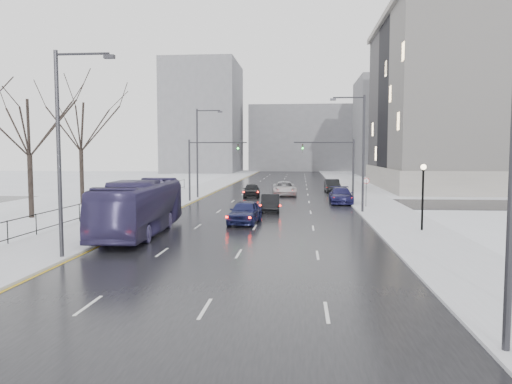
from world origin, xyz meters
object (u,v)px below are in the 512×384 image
(mast_signal_right, at_px, (343,163))
(sedan_center_near, at_px, (245,212))
(streetlight_l_far, at_px, (199,148))
(bus, at_px, (140,207))
(no_uturn_sign, at_px, (366,184))
(sedan_right_cross, at_px, (284,188))
(sedan_right_distant, at_px, (332,186))
(sedan_right_far, at_px, (341,195))
(streetlight_r_near, at_px, (505,136))
(mast_signal_left, at_px, (200,163))
(sedan_center_far, at_px, (252,190))
(streetlight_l_near, at_px, (63,144))
(tree_park_d, at_px, (32,219))
(streetlight_r_mid, at_px, (361,147))
(lamppost_r_mid, at_px, (423,187))
(sedan_right_near, at_px, (270,203))
(tree_park_e, at_px, (83,205))

(mast_signal_right, relative_size, sedan_center_near, 1.32)
(streetlight_l_far, distance_m, bus, 24.66)
(streetlight_l_far, relative_size, no_uturn_sign, 3.70)
(sedan_right_cross, xyz_separation_m, sedan_right_distant, (6.03, 5.55, 0.00))
(sedan_right_far, bearing_deg, sedan_right_distant, 90.70)
(sedan_right_cross, bearing_deg, streetlight_r_near, -86.04)
(mast_signal_left, xyz_separation_m, sedan_right_cross, (8.50, 8.64, -3.24))
(sedan_right_cross, xyz_separation_m, sedan_center_far, (-3.71, -2.35, -0.04))
(streetlight_l_near, bearing_deg, sedan_right_far, 61.15)
(sedan_center_near, bearing_deg, streetlight_l_far, 115.63)
(streetlight_r_near, distance_m, mast_signal_left, 41.06)
(streetlight_r_near, distance_m, bus, 23.61)
(tree_park_d, distance_m, sedan_center_far, 25.40)
(tree_park_d, height_order, sedan_right_far, tree_park_d)
(sedan_right_distant, bearing_deg, streetlight_r_near, -91.32)
(mast_signal_left, distance_m, no_uturn_sign, 17.10)
(bus, height_order, sedan_right_distant, bus)
(mast_signal_right, bearing_deg, sedan_right_distant, 90.51)
(tree_park_d, height_order, mast_signal_right, mast_signal_right)
(tree_park_d, distance_m, streetlight_r_near, 35.80)
(mast_signal_right, xyz_separation_m, no_uturn_sign, (1.87, -4.00, -1.81))
(streetlight_r_mid, distance_m, streetlight_l_far, 20.27)
(mast_signal_right, height_order, no_uturn_sign, mast_signal_right)
(sedan_center_far, bearing_deg, sedan_right_far, -36.83)
(sedan_right_cross, bearing_deg, streetlight_l_far, -158.18)
(tree_park_d, relative_size, no_uturn_sign, 4.63)
(streetlight_l_far, distance_m, sedan_center_far, 7.74)
(lamppost_r_mid, xyz_separation_m, sedan_right_cross, (-9.83, 26.63, -2.07))
(sedan_center_far, xyz_separation_m, sedan_right_distant, (9.73, 7.90, 0.04))
(streetlight_r_near, relative_size, mast_signal_left, 1.54)
(sedan_right_near, bearing_deg, sedan_right_distant, 70.17)
(tree_park_d, bearing_deg, mast_signal_left, 53.20)
(streetlight_r_mid, bearing_deg, tree_park_e, 171.37)
(lamppost_r_mid, distance_m, sedan_right_far, 18.41)
(tree_park_d, bearing_deg, bus, -30.36)
(tree_park_e, xyz_separation_m, sedan_right_distant, (25.40, 18.18, 0.87))
(streetlight_r_near, bearing_deg, mast_signal_left, 112.18)
(sedan_right_cross, bearing_deg, tree_park_d, -134.54)
(sedan_center_near, relative_size, sedan_right_cross, 0.82)
(streetlight_r_near, bearing_deg, mast_signal_right, 91.27)
(streetlight_l_far, distance_m, sedan_right_cross, 11.46)
(streetlight_r_near, xyz_separation_m, sedan_center_near, (-9.06, 22.83, -4.74))
(mast_signal_left, distance_m, sedan_right_far, 14.89)
(no_uturn_sign, bearing_deg, sedan_right_distant, 96.28)
(tree_park_d, xyz_separation_m, streetlight_l_near, (9.63, -14.00, 5.62))
(sedan_center_near, distance_m, sedan_right_distant, 30.44)
(streetlight_l_far, relative_size, lamppost_r_mid, 2.34)
(streetlight_l_far, xyz_separation_m, mast_signal_left, (0.84, -4.00, -1.51))
(lamppost_r_mid, height_order, no_uturn_sign, lamppost_r_mid)
(sedan_right_cross, bearing_deg, sedan_center_far, -152.16)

